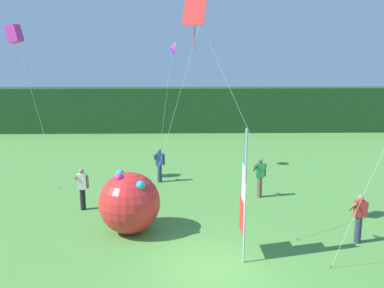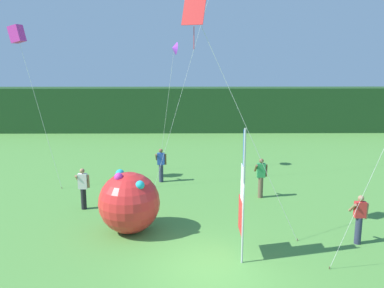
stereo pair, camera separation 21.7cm
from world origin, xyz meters
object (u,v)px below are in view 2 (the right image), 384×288
kite_magenta_box_0 (17,34)px  person_near_banner (83,187)px  person_far_right (261,177)px  person_mid_field (359,218)px  kite_purple_delta_3 (174,49)px  inflatable_balloon (129,202)px  banner_flag (242,197)px  kite_red_diamond_4 (199,21)px  person_far_left (161,164)px

kite_magenta_box_0 → person_near_banner: bearing=-43.1°
person_far_right → kite_magenta_box_0: kite_magenta_box_0 is taller
person_mid_field → kite_purple_delta_3: bearing=125.2°
person_near_banner → person_mid_field: (9.98, -3.35, -0.02)m
person_near_banner → inflatable_balloon: size_ratio=0.77×
person_far_right → banner_flag: bearing=-105.6°
kite_purple_delta_3 → kite_red_diamond_4: (1.05, -8.38, 0.69)m
inflatable_balloon → kite_magenta_box_0: (-5.68, 5.54, 6.06)m
person_near_banner → person_far_left: size_ratio=1.01×
person_far_right → kite_magenta_box_0: bearing=170.3°
inflatable_balloon → kite_red_diamond_4: kite_red_diamond_4 is taller
person_far_left → person_far_right: bearing=-27.9°
person_far_left → kite_red_diamond_4: bearing=-75.2°
person_mid_field → inflatable_balloon: bearing=172.3°
kite_purple_delta_3 → kite_magenta_box_0: bearing=-160.6°
person_far_left → kite_magenta_box_0: bearing=-175.1°
person_mid_field → kite_magenta_box_0: (-13.44, 6.59, 6.25)m
person_far_left → kite_purple_delta_3: size_ratio=0.25×
kite_red_diamond_4 → person_mid_field: bearing=-7.4°
banner_flag → kite_magenta_box_0: 13.13m
banner_flag → kite_magenta_box_0: bearing=141.1°
person_mid_field → person_far_left: person_far_left is taller
banner_flag → inflatable_balloon: size_ratio=1.84×
person_far_left → kite_red_diamond_4: kite_red_diamond_4 is taller
kite_purple_delta_3 → kite_red_diamond_4: 8.48m
person_near_banner → kite_magenta_box_0: (-3.47, 3.24, 6.23)m
person_far_left → person_far_right: 5.18m
kite_red_diamond_4 → person_far_left: bearing=104.8°
person_far_right → inflatable_balloon: (-5.31, -3.66, 0.14)m
person_mid_field → kite_red_diamond_4: 8.32m
banner_flag → person_far_left: size_ratio=2.43×
kite_magenta_box_0 → kite_red_diamond_4: 10.02m
person_mid_field → kite_magenta_box_0: size_ratio=0.22×
banner_flag → person_far_left: banner_flag is taller
banner_flag → person_far_right: 6.02m
person_near_banner → person_mid_field: 10.52m
person_far_right → kite_purple_delta_3: kite_purple_delta_3 is taller
inflatable_balloon → kite_magenta_box_0: bearing=135.7°
banner_flag → kite_purple_delta_3: bearing=103.1°
banner_flag → inflatable_balloon: bearing=151.2°
person_far_left → banner_flag: bearing=-69.8°
person_mid_field → kite_purple_delta_3: (-6.39, 9.07, 5.66)m
inflatable_balloon → person_far_right: bearing=34.6°
person_far_right → kite_red_diamond_4: 8.01m
banner_flag → kite_red_diamond_4: (-1.29, 1.68, 5.27)m
person_far_right → kite_purple_delta_3: size_ratio=0.26×
person_near_banner → kite_magenta_box_0: bearing=136.9°
person_mid_field → person_far_left: bearing=134.6°
inflatable_balloon → kite_red_diamond_4: 6.63m
person_mid_field → inflatable_balloon: 7.84m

